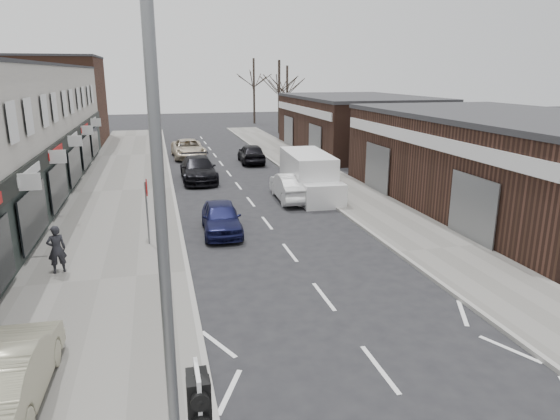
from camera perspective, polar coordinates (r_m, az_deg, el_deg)
pavement_left at (r=30.10m, az=-17.57°, el=2.08°), size 5.50×64.00×0.12m
pavement_right at (r=31.79m, az=5.51°, el=3.42°), size 3.50×64.00×0.12m
brick_block_far at (r=53.10m, az=-24.02°, el=11.28°), size 8.00×10.00×8.00m
right_unit_near at (r=27.73m, az=24.68°, el=4.92°), size 10.00×18.00×4.50m
right_unit_far at (r=44.95m, az=8.69°, el=9.65°), size 10.00×16.00×4.50m
tree_far_a at (r=57.36m, az=-0.09°, el=8.77°), size 3.60×3.60×8.00m
tree_far_b at (r=63.75m, az=0.80°, el=9.44°), size 3.60×3.60×7.50m
tree_far_c at (r=68.90m, az=-2.94°, el=9.87°), size 3.60×3.60×8.50m
street_lamp at (r=6.80m, az=-11.90°, el=-2.07°), size 2.23×0.22×8.00m
warning_sign at (r=19.81m, az=-14.98°, el=1.97°), size 0.12×0.80×2.70m
white_van at (r=27.73m, az=3.27°, el=3.94°), size 2.45×6.22×2.38m
sedan_on_pavement at (r=11.93m, az=-28.84°, el=-15.90°), size 1.56×4.19×1.37m
pedestrian at (r=18.27m, az=-24.17°, el=-4.11°), size 0.70×0.57×1.65m
parked_car_left_a at (r=21.39m, az=-6.74°, el=-0.86°), size 1.79×4.03×1.35m
parked_car_left_b at (r=32.00m, az=-9.31°, el=4.64°), size 2.14×5.23×1.52m
parked_car_left_c at (r=41.02m, az=-10.44°, el=6.90°), size 2.62×5.37×1.47m
parked_car_right_a at (r=26.77m, az=1.29°, el=2.71°), size 1.77×4.58×1.49m
parked_car_right_b at (r=38.04m, az=-3.30°, el=6.48°), size 1.94×4.42×1.48m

